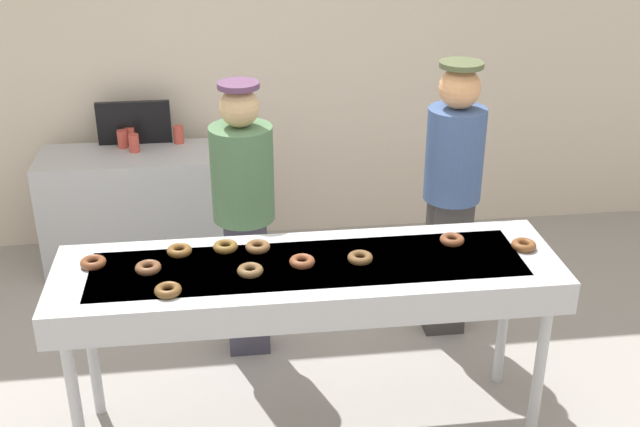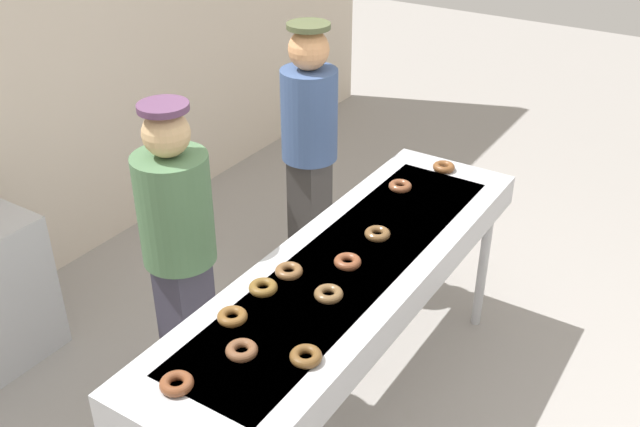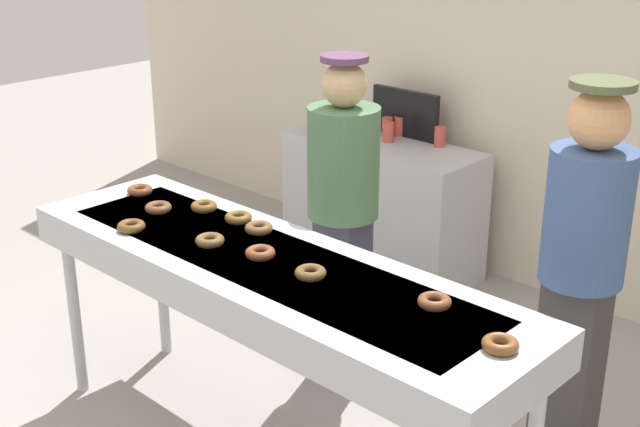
{
  "view_description": "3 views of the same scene",
  "coord_description": "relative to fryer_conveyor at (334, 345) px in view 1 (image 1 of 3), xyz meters",
  "views": [
    {
      "loc": [
        -1.87,
        -3.06,
        2.49
      ],
      "look_at": [
        -0.07,
        0.02,
        1.07
      ],
      "focal_mm": 43.37,
      "sensor_mm": 36.0,
      "label": 1
    },
    {
      "loc": [
        -2.96,
        -0.46,
        2.91
      ],
      "look_at": [
        -0.1,
        0.12,
        1.14
      ],
      "focal_mm": 32.59,
      "sensor_mm": 36.0,
      "label": 2
    },
    {
      "loc": [
        1.12,
        -3.11,
        3.75
      ],
      "look_at": [
        -0.12,
        0.04,
        1.13
      ],
      "focal_mm": 41.19,
      "sensor_mm": 36.0,
      "label": 3
    }
  ],
  "objects": [
    {
      "name": "glazed_donut_3",
      "position": [
        0.54,
        -0.21,
        0.09
      ],
      "size": [
        0.12,
        0.12,
        0.03
      ],
      "primitive_type": "torus",
      "rotation": [
        0.0,
        0.0,
        0.07
      ],
      "color": "#EBBA64",
      "rests_on": "fryer_conveyor"
    },
    {
      "name": "worker_assistant",
      "position": [
        -0.95,
        0.82,
        0.01
      ],
      "size": [
        0.34,
        0.34,
        1.65
      ],
      "rotation": [
        0.0,
        0.0,
        2.96
      ],
      "color": "#3A212E",
      "rests_on": "ground"
    },
    {
      "name": "worker_baker",
      "position": [
        0.05,
        0.85,
        -0.03
      ],
      "size": [
        0.33,
        0.33,
        1.6
      ],
      "rotation": [
        0.0,
        0.0,
        3.22
      ],
      "color": "#3D3A49",
      "rests_on": "ground"
    },
    {
      "name": "ground_plane",
      "position": [
        0.0,
        0.0,
        -0.93
      ],
      "size": [
        16.0,
        16.0,
        0.0
      ],
      "primitive_type": "plane",
      "color": "#9E9993"
    },
    {
      "name": "glazed_donut_1",
      "position": [
        -0.2,
        -0.06,
        0.09
      ],
      "size": [
        0.15,
        0.15,
        0.03
      ],
      "primitive_type": "torus",
      "rotation": [
        0.0,
        0.0,
        2.1
      ],
      "color": "#E5B662",
      "rests_on": "fryer_conveyor"
    },
    {
      "name": "glazed_donut_8",
      "position": [
        0.08,
        -0.2,
        0.09
      ],
      "size": [
        0.15,
        0.15,
        0.03
      ],
      "primitive_type": "torus",
      "rotation": [
        0.0,
        0.0,
        1.1
      ],
      "color": "#EBAA61",
      "rests_on": "fryer_conveyor"
    },
    {
      "name": "paper_cup_3",
      "position": [
        -1.09,
        1.98,
        0.08
      ],
      "size": [
        0.07,
        0.07,
        0.11
      ],
      "primitive_type": "cylinder",
      "color": "#4C8C66",
      "rests_on": "prep_counter"
    },
    {
      "name": "paper_cup_2",
      "position": [
        -0.54,
        1.94,
        0.08
      ],
      "size": [
        0.07,
        0.07,
        0.11
      ],
      "primitive_type": "cylinder",
      "color": "#4C8C66",
      "rests_on": "prep_counter"
    },
    {
      "name": "menu_display",
      "position": [
        -1.16,
        2.24,
        0.2
      ],
      "size": [
        0.62,
        0.04,
        0.35
      ],
      "primitive_type": "cube",
      "color": "black",
      "rests_on": "prep_counter"
    },
    {
      "name": "glazed_donut_5",
      "position": [
        0.81,
        -0.09,
        0.09
      ],
      "size": [
        0.13,
        0.13,
        0.03
      ],
      "primitive_type": "torus",
      "rotation": [
        0.0,
        0.0,
        2.94
      ],
      "color": "#DEB46B",
      "rests_on": "fryer_conveyor"
    },
    {
      "name": "glazed_donut_9",
      "position": [
        -1.08,
        -0.2,
        0.09
      ],
      "size": [
        0.15,
        0.15,
        0.03
      ],
      "primitive_type": "torus",
      "rotation": [
        0.0,
        0.0,
        0.47
      ],
      "color": "#E3AC6E",
      "rests_on": "fryer_conveyor"
    },
    {
      "name": "paper_cup_0",
      "position": [
        -1.18,
        2.16,
        0.08
      ],
      "size": [
        0.07,
        0.07,
        0.11
      ],
      "primitive_type": "cylinder",
      "color": "#4C8C66",
      "rests_on": "prep_counter"
    },
    {
      "name": "customer_waiting",
      "position": [
        0.21,
        -1.4,
        -0.06
      ],
      "size": [
        0.34,
        0.34,
        1.55
      ],
      "rotation": [
        0.0,
        0.0,
        -0.03
      ],
      "color": "#38264B",
      "rests_on": "ground"
    },
    {
      "name": "glazed_donut_6",
      "position": [
        -0.85,
        -0.13,
        0.09
      ],
      "size": [
        0.15,
        0.15,
        0.03
      ],
      "primitive_type": "torus",
      "rotation": [
        0.0,
        0.0,
        2.62
      ],
      "color": "#DEB568",
      "rests_on": "fryer_conveyor"
    },
    {
      "name": "glazed_donut_2",
      "position": [
        -1.0,
        -0.07,
        0.09
      ],
      "size": [
        0.14,
        0.14,
        0.03
      ],
      "primitive_type": "torus",
      "rotation": [
        0.0,
        0.0,
        1.89
      ],
      "color": "#DBB962",
      "rests_on": "fryer_conveyor"
    },
    {
      "name": "glazed_donut_0",
      "position": [
        0.59,
        0.03,
        0.09
      ],
      "size": [
        0.15,
        0.15,
        0.03
      ],
      "primitive_type": "torus",
      "rotation": [
        0.0,
        0.0,
        2.5
      ],
      "color": "#E3AD60",
      "rests_on": "fryer_conveyor"
    },
    {
      "name": "prep_counter",
      "position": [
        -1.16,
        2.01,
        -0.45
      ],
      "size": [
        1.49,
        0.56,
        0.96
      ],
      "primitive_type": "cube",
      "color": "#B7BABF",
      "rests_on": "ground"
    },
    {
      "name": "fryer_conveyor",
      "position": [
        0.0,
        0.0,
        0.0
      ],
      "size": [
        2.7,
        0.73,
        1.01
      ],
      "color": "#B7BABF",
      "rests_on": "ground"
    },
    {
      "name": "back_wall",
      "position": [
        0.0,
        2.46,
        0.6
      ],
      "size": [
        8.0,
        0.12,
        3.05
      ],
      "primitive_type": "cube",
      "color": "silver",
      "rests_on": "ground"
    },
    {
      "name": "paper_cup_4",
      "position": [
        -0.77,
        1.9,
        0.08
      ],
      "size": [
        0.07,
        0.07,
        0.11
      ],
      "primitive_type": "cylinder",
      "color": "#4C8C66",
      "rests_on": "prep_counter"
    },
    {
      "name": "glazed_donut_4",
      "position": [
        -1.25,
        0.2,
        0.09
      ],
      "size": [
        0.15,
        0.15,
        0.03
      ],
      "primitive_type": "torus",
      "rotation": [
        0.0,
        0.0,
        2.68
      ],
      "color": "#E8B268",
      "rests_on": "fryer_conveyor"
    },
    {
      "name": "glazed_donut_7",
      "position": [
        -0.65,
        0.09,
        0.09
      ],
      "size": [
        0.15,
        0.15,
        0.03
      ],
      "primitive_type": "torus",
      "rotation": [
        0.0,
        0.0,
        2.64
      ],
      "color": "#E1AE6C",
      "rests_on": "fryer_conveyor"
    }
  ]
}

